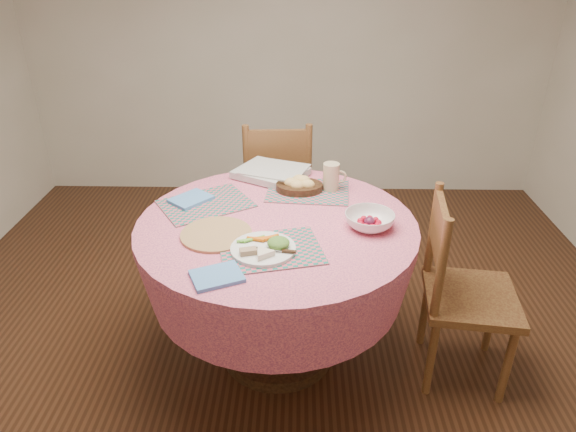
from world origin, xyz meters
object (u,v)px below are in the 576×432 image
(bread_bowl, at_px, (299,185))
(dinner_plate, at_px, (265,248))
(wicker_trivet, at_px, (216,234))
(fruit_bowl, at_px, (369,221))
(dining_table, at_px, (277,259))
(latte_mug, at_px, (332,177))
(chair_right, at_px, (460,289))
(chair_back, at_px, (277,188))

(bread_bowl, bearing_deg, dinner_plate, -103.18)
(wicker_trivet, height_order, fruit_bowl, fruit_bowl)
(bread_bowl, distance_m, fruit_bowl, 0.47)
(dining_table, bearing_deg, latte_mug, 52.60)
(fruit_bowl, bearing_deg, chair_right, -7.34)
(dining_table, relative_size, wicker_trivet, 4.13)
(wicker_trivet, relative_size, bread_bowl, 1.30)
(wicker_trivet, height_order, bread_bowl, bread_bowl)
(dining_table, relative_size, chair_back, 1.31)
(chair_right, bearing_deg, chair_back, 47.88)
(bread_bowl, bearing_deg, chair_right, -29.97)
(dining_table, xyz_separation_m, chair_back, (-0.04, 0.92, -0.06))
(wicker_trivet, distance_m, latte_mug, 0.69)
(wicker_trivet, xyz_separation_m, bread_bowl, (0.35, 0.45, 0.03))
(dining_table, bearing_deg, dinner_plate, -97.98)
(chair_right, distance_m, dinner_plate, 0.92)
(dining_table, height_order, latte_mug, latte_mug)
(dinner_plate, bearing_deg, bread_bowl, 76.82)
(chair_right, height_order, bread_bowl, chair_right)
(chair_back, bearing_deg, chair_right, 126.43)
(latte_mug, bearing_deg, bread_bowl, -174.96)
(dining_table, distance_m, dinner_plate, 0.34)
(wicker_trivet, height_order, latte_mug, latte_mug)
(chair_back, bearing_deg, dinner_plate, 86.13)
(chair_right, xyz_separation_m, chair_back, (-0.86, 1.01, 0.02))
(bread_bowl, height_order, fruit_bowl, bread_bowl)
(latte_mug, bearing_deg, chair_right, -37.30)
(chair_right, distance_m, bread_bowl, 0.89)
(chair_back, distance_m, wicker_trivet, 1.09)
(chair_back, relative_size, latte_mug, 6.93)
(wicker_trivet, bearing_deg, bread_bowl, 52.04)
(wicker_trivet, bearing_deg, chair_right, 1.57)
(dinner_plate, xyz_separation_m, fruit_bowl, (0.44, 0.21, 0.01))
(chair_right, bearing_deg, fruit_bowl, 90.22)
(fruit_bowl, bearing_deg, wicker_trivet, -172.66)
(dining_table, bearing_deg, chair_right, -6.57)
(chair_right, relative_size, wicker_trivet, 3.01)
(dinner_plate, relative_size, bread_bowl, 1.13)
(dinner_plate, height_order, bread_bowl, bread_bowl)
(chair_right, xyz_separation_m, latte_mug, (-0.57, 0.43, 0.35))
(chair_right, height_order, chair_back, chair_back)
(bread_bowl, bearing_deg, dining_table, -107.15)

